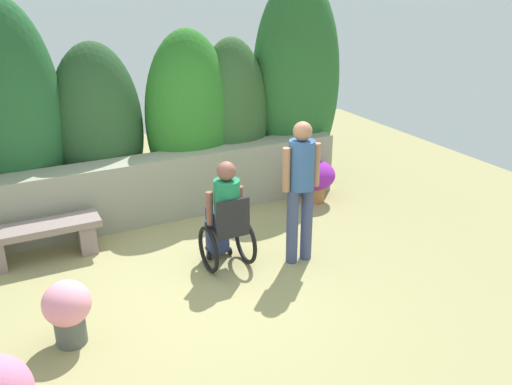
# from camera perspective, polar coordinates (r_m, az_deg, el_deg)

# --- Properties ---
(ground_plane) EXTENTS (12.24, 12.24, 0.00)m
(ground_plane) POSITION_cam_1_polar(r_m,az_deg,el_deg) (6.48, -5.13, -8.54)
(ground_plane) COLOR #9B925F
(stone_retaining_wall) EXTENTS (5.56, 0.45, 0.92)m
(stone_retaining_wall) POSITION_cam_1_polar(r_m,az_deg,el_deg) (7.82, -10.19, 0.48)
(stone_retaining_wall) COLOR gray
(stone_retaining_wall) RESTS_ON ground
(hedge_backdrop) EXTENTS (6.52, 1.16, 3.28)m
(hedge_backdrop) POSITION_cam_1_polar(r_m,az_deg,el_deg) (8.06, -10.46, 8.29)
(hedge_backdrop) COLOR #307B28
(hedge_backdrop) RESTS_ON ground
(stone_bench) EXTENTS (1.41, 0.41, 0.46)m
(stone_bench) POSITION_cam_1_polar(r_m,az_deg,el_deg) (7.14, -21.44, -4.32)
(stone_bench) COLOR gray
(stone_bench) RESTS_ON ground
(person_in_wheelchair) EXTENTS (0.53, 0.66, 1.33)m
(person_in_wheelchair) POSITION_cam_1_polar(r_m,az_deg,el_deg) (6.39, -3.19, -2.66)
(person_in_wheelchair) COLOR black
(person_in_wheelchair) RESTS_ON ground
(person_standing_companion) EXTENTS (0.49, 0.30, 1.74)m
(person_standing_companion) POSITION_cam_1_polar(r_m,az_deg,el_deg) (6.36, 4.69, 0.98)
(person_standing_companion) COLOR #3F4A71
(person_standing_companion) RESTS_ON ground
(flower_pot_terracotta_by_wall) EXTENTS (0.45, 0.45, 0.65)m
(flower_pot_terracotta_by_wall) POSITION_cam_1_polar(r_m,az_deg,el_deg) (5.50, -19.01, -11.40)
(flower_pot_terracotta_by_wall) COLOR #525953
(flower_pot_terracotta_by_wall) RESTS_ON ground
(flower_pot_red_accent) EXTENTS (0.63, 0.63, 0.64)m
(flower_pot_red_accent) POSITION_cam_1_polar(r_m,az_deg,el_deg) (8.35, 6.08, 1.53)
(flower_pot_red_accent) COLOR #A4673C
(flower_pot_red_accent) RESTS_ON ground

